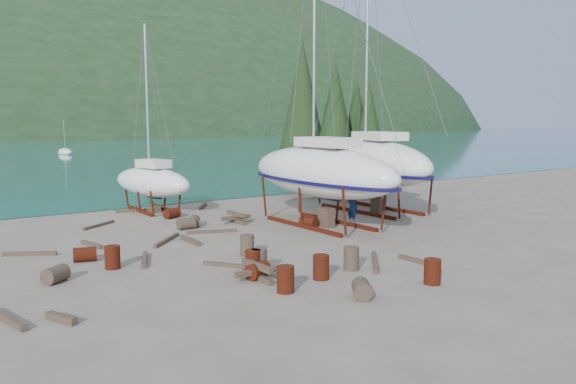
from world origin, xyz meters
TOP-DOWN VIEW (x-y plane):
  - ground at (0.00, 0.00)m, footprint 600.00×600.00m
  - far_house_right at (30.00, 190.00)m, footprint 6.60×5.60m
  - cypress_near_right at (12.50, 12.00)m, footprint 3.60×3.60m
  - cypress_mid_right at (14.00, 10.00)m, footprint 3.06×3.06m
  - cypress_back_left at (11.00, 14.00)m, footprint 4.14×4.14m
  - cypress_far_right at (15.50, 13.00)m, footprint 3.24×3.24m
  - moored_boat_mid at (10.00, 80.00)m, footprint 2.00×5.00m
  - large_sailboat_near at (4.13, 3.28)m, footprint 3.68×11.64m
  - large_sailboat_far at (9.77, 5.24)m, footprint 6.24×12.38m
  - small_sailboat_shore at (-1.36, 13.06)m, footprint 3.67×7.43m
  - worker at (5.90, 2.68)m, footprint 0.49×0.69m
  - drum_1 at (-2.60, -7.24)m, footprint 0.99×1.05m
  - drum_2 at (-8.40, 2.60)m, footprint 1.00×0.79m
  - drum_3 at (-2.33, -4.85)m, footprint 0.58×0.58m
  - drum_4 at (-1.42, 9.99)m, footprint 1.02×0.82m
  - drum_5 at (-2.61, -0.31)m, footprint 0.58×0.58m
  - drum_6 at (3.30, 3.21)m, footprint 0.82×1.01m
  - drum_7 at (0.42, -7.51)m, footprint 0.58×0.58m
  - drum_8 at (-7.86, 0.88)m, footprint 0.58×0.58m
  - drum_9 at (-2.19, 6.47)m, footprint 0.90×0.61m
  - drum_10 at (-3.88, -2.80)m, footprint 0.58×0.58m
  - drum_11 at (-1.50, 6.87)m, footprint 0.92×1.05m
  - drum_12 at (-4.09, -3.45)m, footprint 1.03×0.87m
  - drum_13 at (-4.24, -5.37)m, footprint 0.58×0.58m
  - drum_15 at (-10.07, 0.17)m, footprint 1.05×0.99m
  - drum_16 at (-3.59, -2.77)m, footprint 0.58×0.58m
  - drum_17 at (-0.60, -4.51)m, footprint 0.58×0.58m
  - timber_0 at (-5.65, 9.86)m, footprint 2.10×1.57m
  - timber_3 at (-3.97, -1.75)m, footprint 1.74×2.44m
  - timber_4 at (-7.38, 5.24)m, footprint 0.51×1.71m
  - timber_5 at (0.74, -4.39)m, footprint 2.14×2.33m
  - timber_6 at (1.91, 12.63)m, footprint 1.34×1.74m
  - timber_7 at (2.22, -5.21)m, footprint 0.20×1.77m
  - timber_8 at (-3.42, 3.42)m, footprint 0.21×1.89m
  - timber_9 at (-2.14, 13.55)m, footprint 2.63×0.67m
  - timber_10 at (-4.26, 4.17)m, footprint 2.11×2.13m
  - timber_11 at (-1.57, 4.81)m, footprint 2.43×0.99m
  - timber_12 at (-6.47, 1.23)m, footprint 1.07×2.20m
  - timber_13 at (-10.89, -3.98)m, footprint 0.65×1.12m
  - timber_14 at (-12.13, -3.05)m, footprint 0.69×2.34m
  - timber_17 at (-10.01, 4.95)m, footprint 1.95×1.25m
  - timber_pile_fore at (-4.19, -3.58)m, footprint 1.80×1.80m
  - timber_pile_aft at (0.85, 6.56)m, footprint 1.80×1.80m

SIDE VIEW (x-z plane):
  - ground at x=0.00m, z-range 0.00..0.00m
  - timber_0 at x=-5.65m, z-range 0.00..0.14m
  - timber_3 at x=-3.97m, z-range 0.00..0.15m
  - timber_9 at x=-2.14m, z-range 0.00..0.15m
  - timber_11 at x=-1.57m, z-range 0.00..0.15m
  - timber_5 at x=0.74m, z-range 0.00..0.16m
  - timber_17 at x=-10.01m, z-range 0.00..0.16m
  - timber_10 at x=-4.26m, z-range 0.00..0.16m
  - timber_12 at x=-6.47m, z-range 0.00..0.17m
  - timber_4 at x=-7.38m, z-range 0.00..0.17m
  - timber_7 at x=2.22m, z-range 0.00..0.17m
  - timber_14 at x=-12.13m, z-range 0.00..0.18m
  - timber_8 at x=-3.42m, z-range 0.00..0.19m
  - timber_6 at x=1.91m, z-range 0.00..0.19m
  - timber_13 at x=-10.89m, z-range 0.00..0.22m
  - drum_1 at x=-2.60m, z-range 0.00..0.58m
  - drum_2 at x=-8.40m, z-range 0.00..0.58m
  - drum_4 at x=-1.42m, z-range 0.00..0.58m
  - drum_6 at x=3.30m, z-range 0.00..0.58m
  - drum_9 at x=-2.19m, z-range 0.00..0.58m
  - drum_11 at x=-1.50m, z-range 0.00..0.58m
  - drum_12 at x=-4.09m, z-range 0.00..0.58m
  - drum_15 at x=-10.07m, z-range 0.00..0.58m
  - timber_pile_fore at x=-4.19m, z-range 0.00..0.60m
  - timber_pile_aft at x=0.85m, z-range 0.00..0.60m
  - moored_boat_mid at x=10.00m, z-range -2.64..3.41m
  - drum_3 at x=-2.33m, z-range 0.00..0.88m
  - drum_5 at x=-2.61m, z-range 0.00..0.88m
  - drum_7 at x=0.42m, z-range 0.00..0.88m
  - drum_8 at x=-7.86m, z-range 0.00..0.88m
  - drum_10 at x=-3.88m, z-range 0.00..0.88m
  - drum_13 at x=-4.24m, z-range 0.00..0.88m
  - drum_16 at x=-3.59m, z-range 0.00..0.88m
  - drum_17 at x=-0.60m, z-range 0.00..0.88m
  - worker at x=5.90m, z-range 0.00..1.81m
  - small_sailboat_shore at x=-1.36m, z-range -3.82..7.58m
  - far_house_right at x=30.00m, z-range 0.12..5.72m
  - large_sailboat_near at x=4.13m, z-range -6.17..12.03m
  - large_sailboat_far at x=9.77m, z-range -6.34..12.48m
  - cypress_mid_right at x=14.00m, z-range 0.67..9.17m
  - cypress_far_right at x=15.50m, z-range 0.71..9.71m
  - cypress_near_right at x=12.50m, z-range 0.79..10.79m
  - cypress_back_left at x=11.00m, z-range 0.91..12.41m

